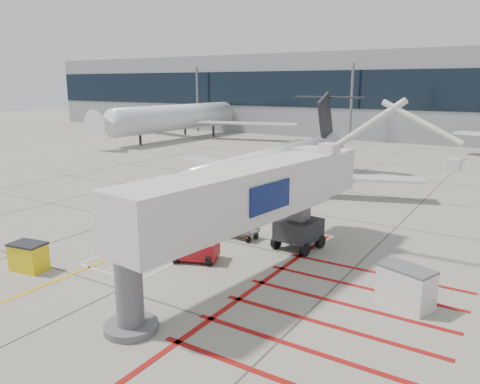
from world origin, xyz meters
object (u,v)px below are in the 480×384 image
Objects in this scene: regional_jet at (256,150)px; jet_bridge at (234,207)px; pushback_tug at (195,248)px; spill_bin at (29,256)px.

jet_bridge is at bearing -64.41° from regional_jet.
pushback_tug is (-3.03, 0.95, -2.83)m from jet_bridge.
regional_jet is at bearing 84.98° from pushback_tug.
jet_bridge is 10.54m from spill_bin.
jet_bridge is 10.75× the size of spill_bin.
jet_bridge is at bearing 15.55° from spill_bin.
spill_bin is at bearing -98.02° from regional_jet.
regional_jet reaches higher than pushback_tug.
regional_jet is at bearing 123.66° from jet_bridge.
pushback_tug is (3.90, -12.82, -3.27)m from regional_jet.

